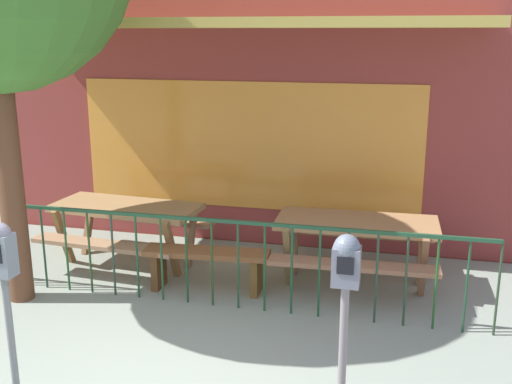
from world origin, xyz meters
name	(u,v)px	position (x,y,z in m)	size (l,w,h in m)	color
pub_storefront	(251,61)	(0.00, 4.40, 2.45)	(7.06, 1.44, 4.90)	#562617
patio_fence_front	(199,246)	(0.00, 2.12, 0.66)	(5.95, 0.04, 0.97)	#1E472D
picnic_table_left	(127,217)	(-1.24, 3.01, 0.61)	(1.90, 1.50, 0.79)	#9C754B
picnic_table_right	(356,234)	(1.56, 3.05, 0.61)	(1.83, 1.41, 0.79)	#A17248
patio_bench	(207,261)	(-0.04, 2.48, 0.35)	(1.42, 0.43, 0.48)	brown
parking_meter_near	(3,267)	(-0.80, 0.05, 1.15)	(0.18, 0.17, 1.49)	slate
parking_meter_far	(345,287)	(1.70, 0.13, 1.22)	(0.18, 0.17, 1.58)	gray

